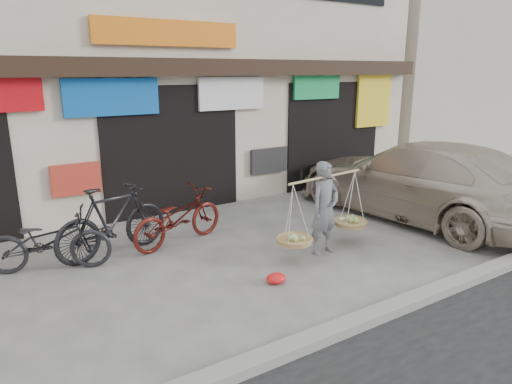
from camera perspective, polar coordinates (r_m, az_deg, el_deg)
ground at (r=7.21m, az=0.97°, el=-9.53°), size 70.00×70.00×0.00m
kerb at (r=5.81m, az=12.31°, el=-15.70°), size 70.00×0.25×0.12m
shophouse_block at (r=12.44m, az=-16.17°, el=16.52°), size 14.00×6.32×7.00m
neighbor_east at (r=21.18m, az=22.24°, el=14.48°), size 12.00×7.00×6.40m
street_vendor at (r=7.65m, az=8.56°, el=-2.49°), size 1.92×0.72×1.57m
bike_0 at (r=7.65m, az=-24.53°, el=-5.59°), size 1.94×1.24×0.96m
bike_1 at (r=7.87m, az=-17.49°, el=-3.44°), size 2.07×1.01×1.20m
bike_2 at (r=8.15m, az=-9.70°, el=-3.11°), size 1.97×1.12×0.98m
suv at (r=10.03m, az=19.59°, el=1.47°), size 2.73×5.68×1.60m
red_bag at (r=6.74m, az=2.53°, el=-10.72°), size 0.31×0.25×0.14m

